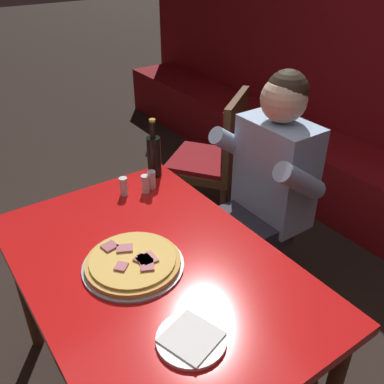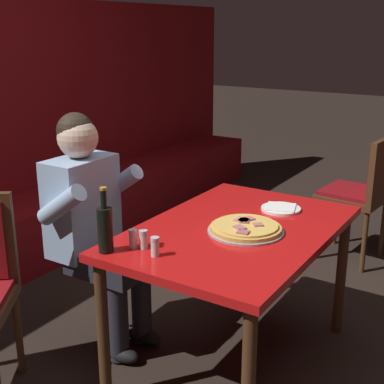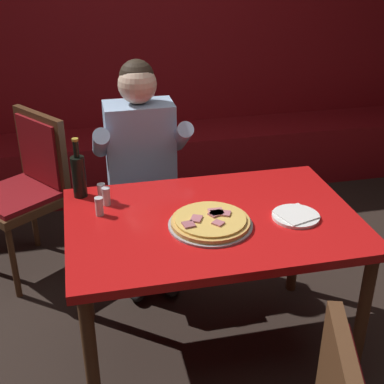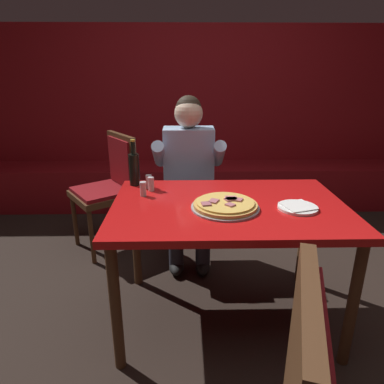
{
  "view_description": "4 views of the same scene",
  "coord_description": "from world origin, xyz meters",
  "px_view_note": "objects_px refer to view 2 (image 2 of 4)",
  "views": [
    {
      "loc": [
        1.05,
        -0.56,
        1.78
      ],
      "look_at": [
        -0.09,
        0.23,
        0.93
      ],
      "focal_mm": 40.0,
      "sensor_mm": 36.0,
      "label": 1
    },
    {
      "loc": [
        -2.17,
        -1.11,
        1.69
      ],
      "look_at": [
        -0.1,
        0.19,
        0.93
      ],
      "focal_mm": 50.0,
      "sensor_mm": 36.0,
      "label": 2
    },
    {
      "loc": [
        -0.54,
        -1.98,
        1.93
      ],
      "look_at": [
        -0.04,
        0.24,
        0.77
      ],
      "focal_mm": 50.0,
      "sensor_mm": 36.0,
      "label": 3
    },
    {
      "loc": [
        -0.24,
        -1.74,
        1.45
      ],
      "look_at": [
        -0.2,
        0.03,
        0.81
      ],
      "focal_mm": 32.0,
      "sensor_mm": 36.0,
      "label": 4
    }
  ],
  "objects_px": {
    "beer_bottle": "(105,228)",
    "shaker_parmesan": "(143,240)",
    "pizza": "(246,228)",
    "dining_chair_far_left": "(363,188)",
    "main_dining_table": "(236,243)",
    "plate_white_paper": "(281,208)",
    "shaker_oregano": "(155,248)",
    "shaker_black_pepper": "(133,240)",
    "diner_seated_blue_shirt": "(95,222)"
  },
  "relations": [
    {
      "from": "beer_bottle",
      "to": "shaker_parmesan",
      "type": "height_order",
      "value": "beer_bottle"
    },
    {
      "from": "shaker_parmesan",
      "to": "pizza",
      "type": "bearing_deg",
      "value": -34.69
    },
    {
      "from": "dining_chair_far_left",
      "to": "main_dining_table",
      "type": "bearing_deg",
      "value": 173.63
    },
    {
      "from": "plate_white_paper",
      "to": "shaker_parmesan",
      "type": "bearing_deg",
      "value": 159.2
    },
    {
      "from": "shaker_parmesan",
      "to": "shaker_oregano",
      "type": "xyz_separation_m",
      "value": [
        -0.04,
        -0.09,
        0.0
      ]
    },
    {
      "from": "beer_bottle",
      "to": "shaker_black_pepper",
      "type": "distance_m",
      "value": 0.14
    },
    {
      "from": "shaker_parmesan",
      "to": "shaker_oregano",
      "type": "height_order",
      "value": "same"
    },
    {
      "from": "main_dining_table",
      "to": "plate_white_paper",
      "type": "height_order",
      "value": "plate_white_paper"
    },
    {
      "from": "main_dining_table",
      "to": "shaker_black_pepper",
      "type": "xyz_separation_m",
      "value": [
        -0.46,
        0.27,
        0.12
      ]
    },
    {
      "from": "shaker_black_pepper",
      "to": "shaker_parmesan",
      "type": "xyz_separation_m",
      "value": [
        0.02,
        -0.04,
        0.0
      ]
    },
    {
      "from": "main_dining_table",
      "to": "shaker_black_pepper",
      "type": "distance_m",
      "value": 0.55
    },
    {
      "from": "shaker_parmesan",
      "to": "shaker_oregano",
      "type": "relative_size",
      "value": 1.0
    },
    {
      "from": "pizza",
      "to": "beer_bottle",
      "type": "distance_m",
      "value": 0.68
    },
    {
      "from": "pizza",
      "to": "shaker_black_pepper",
      "type": "distance_m",
      "value": 0.55
    },
    {
      "from": "plate_white_paper",
      "to": "shaker_black_pepper",
      "type": "height_order",
      "value": "shaker_black_pepper"
    },
    {
      "from": "shaker_black_pepper",
      "to": "beer_bottle",
      "type": "bearing_deg",
      "value": 142.83
    },
    {
      "from": "main_dining_table",
      "to": "plate_white_paper",
      "type": "distance_m",
      "value": 0.38
    },
    {
      "from": "shaker_oregano",
      "to": "dining_chair_far_left",
      "type": "distance_m",
      "value": 2.16
    },
    {
      "from": "pizza",
      "to": "shaker_oregano",
      "type": "bearing_deg",
      "value": 156.48
    },
    {
      "from": "shaker_oregano",
      "to": "shaker_black_pepper",
      "type": "bearing_deg",
      "value": 81.61
    },
    {
      "from": "main_dining_table",
      "to": "diner_seated_blue_shirt",
      "type": "bearing_deg",
      "value": 106.12
    },
    {
      "from": "plate_white_paper",
      "to": "dining_chair_far_left",
      "type": "relative_size",
      "value": 0.22
    },
    {
      "from": "shaker_parmesan",
      "to": "beer_bottle",
      "type": "bearing_deg",
      "value": 134.49
    },
    {
      "from": "pizza",
      "to": "shaker_black_pepper",
      "type": "bearing_deg",
      "value": 142.66
    },
    {
      "from": "beer_bottle",
      "to": "shaker_parmesan",
      "type": "bearing_deg",
      "value": -45.51
    },
    {
      "from": "pizza",
      "to": "dining_chair_far_left",
      "type": "height_order",
      "value": "dining_chair_far_left"
    },
    {
      "from": "plate_white_paper",
      "to": "diner_seated_blue_shirt",
      "type": "height_order",
      "value": "diner_seated_blue_shirt"
    },
    {
      "from": "beer_bottle",
      "to": "shaker_oregano",
      "type": "height_order",
      "value": "beer_bottle"
    },
    {
      "from": "shaker_parmesan",
      "to": "dining_chair_far_left",
      "type": "distance_m",
      "value": 2.14
    },
    {
      "from": "shaker_black_pepper",
      "to": "shaker_oregano",
      "type": "relative_size",
      "value": 1.0
    },
    {
      "from": "shaker_black_pepper",
      "to": "diner_seated_blue_shirt",
      "type": "relative_size",
      "value": 0.07
    },
    {
      "from": "beer_bottle",
      "to": "shaker_oregano",
      "type": "relative_size",
      "value": 3.4
    },
    {
      "from": "beer_bottle",
      "to": "shaker_parmesan",
      "type": "distance_m",
      "value": 0.18
    },
    {
      "from": "pizza",
      "to": "plate_white_paper",
      "type": "height_order",
      "value": "pizza"
    },
    {
      "from": "diner_seated_blue_shirt",
      "to": "dining_chair_far_left",
      "type": "xyz_separation_m",
      "value": [
        1.85,
        -0.91,
        -0.14
      ]
    },
    {
      "from": "shaker_black_pepper",
      "to": "dining_chair_far_left",
      "type": "xyz_separation_m",
      "value": [
        2.11,
        -0.45,
        -0.23
      ]
    },
    {
      "from": "beer_bottle",
      "to": "dining_chair_far_left",
      "type": "relative_size",
      "value": 0.31
    },
    {
      "from": "pizza",
      "to": "shaker_parmesan",
      "type": "xyz_separation_m",
      "value": [
        -0.42,
        0.29,
        0.02
      ]
    },
    {
      "from": "shaker_parmesan",
      "to": "plate_white_paper",
      "type": "bearing_deg",
      "value": -20.8
    },
    {
      "from": "pizza",
      "to": "plate_white_paper",
      "type": "xyz_separation_m",
      "value": [
        0.38,
        -0.02,
        -0.01
      ]
    },
    {
      "from": "plate_white_paper",
      "to": "pizza",
      "type": "bearing_deg",
      "value": 177.72
    },
    {
      "from": "main_dining_table",
      "to": "pizza",
      "type": "bearing_deg",
      "value": -113.16
    },
    {
      "from": "beer_bottle",
      "to": "pizza",
      "type": "bearing_deg",
      "value": -37.31
    },
    {
      "from": "pizza",
      "to": "dining_chair_far_left",
      "type": "distance_m",
      "value": 1.69
    },
    {
      "from": "pizza",
      "to": "shaker_parmesan",
      "type": "distance_m",
      "value": 0.51
    },
    {
      "from": "beer_bottle",
      "to": "shaker_black_pepper",
      "type": "relative_size",
      "value": 3.4
    },
    {
      "from": "shaker_black_pepper",
      "to": "shaker_oregano",
      "type": "distance_m",
      "value": 0.14
    },
    {
      "from": "plate_white_paper",
      "to": "dining_chair_far_left",
      "type": "distance_m",
      "value": 1.3
    },
    {
      "from": "diner_seated_blue_shirt",
      "to": "pizza",
      "type": "bearing_deg",
      "value": -76.98
    },
    {
      "from": "shaker_black_pepper",
      "to": "diner_seated_blue_shirt",
      "type": "xyz_separation_m",
      "value": [
        0.25,
        0.46,
        -0.09
      ]
    }
  ]
}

